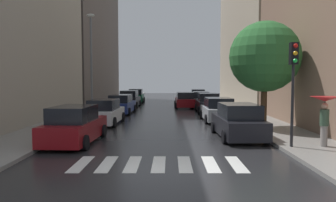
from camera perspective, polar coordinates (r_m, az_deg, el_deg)
The scene contains 20 objects.
ground_plane at distance 33.93m, azimuth -0.33°, elevation -1.17°, with size 28.00×72.00×0.04m, color #242427.
sidewalk_left at distance 34.61m, azimuth -11.15°, elevation -0.99°, with size 3.00×72.00×0.15m, color gray.
sidewalk_right at distance 34.47m, azimuth 10.54°, elevation -1.00°, with size 3.00×72.00×0.15m, color gray.
crosswalk_stripes at distance 11.34m, azimuth -1.65°, elevation -11.15°, with size 5.85×2.20×0.01m.
building_left_mid at distance 44.19m, azimuth -15.06°, elevation 13.84°, with size 6.00×21.30×21.44m, color #564C47.
parked_car_left_nearest at distance 15.40m, azimuth -16.27°, elevation -4.27°, with size 2.22×4.72×1.73m.
parked_car_left_second at distance 21.47m, azimuth -11.23°, elevation -2.03°, with size 2.19×4.48×1.65m.
parked_car_left_third at distance 28.02m, azimuth -8.33°, elevation -0.64°, with size 2.21×4.73×1.65m.
parked_car_left_fourth at distance 34.72m, azimuth -6.86°, elevation 0.30°, with size 2.21×4.14×1.77m.
parked_car_left_fifth at distance 41.08m, azimuth -5.69°, elevation 0.84°, with size 2.05×4.11×1.75m.
parked_car_right_nearest at distance 16.49m, azimuth 12.38°, elevation -3.66°, with size 2.27×4.70×1.74m.
parked_car_right_second at distance 22.76m, azimuth 8.87°, elevation -1.65°, with size 2.24×4.27×1.68m.
parked_car_right_third at distance 29.10m, azimuth 7.10°, elevation -0.40°, with size 2.09×4.41×1.73m.
parked_car_right_fourth at distance 34.79m, azimuth 5.85°, elevation 0.24°, with size 2.21×4.87×1.65m.
parked_car_right_fifth at distance 41.57m, azimuth 5.31°, elevation 0.85°, with size 2.09×4.20×1.70m.
car_midroad at distance 33.52m, azimuth 2.99°, elevation 0.10°, with size 2.16×4.38×1.63m.
pedestrian_foreground at distance 14.80m, azimuth 26.12°, elevation -1.21°, with size 1.18×1.18×2.08m.
street_tree_right at distance 19.44m, azimuth 16.83°, elevation 7.52°, with size 4.07×4.07×6.14m.
traffic_light_right_corner at distance 14.13m, azimuth 21.43°, elevation 4.99°, with size 0.30×0.42×4.30m.
lamp_post_left at distance 25.04m, azimuth -13.50°, elevation 7.40°, with size 0.60×0.28×7.70m.
Camera 1 is at (0.38, -9.80, 2.93)m, focal length 34.25 mm.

